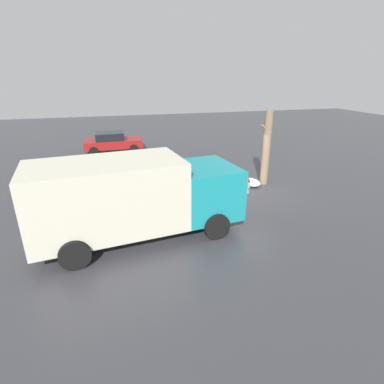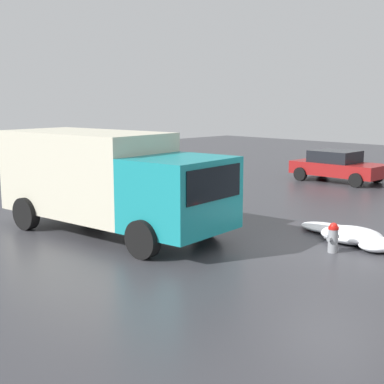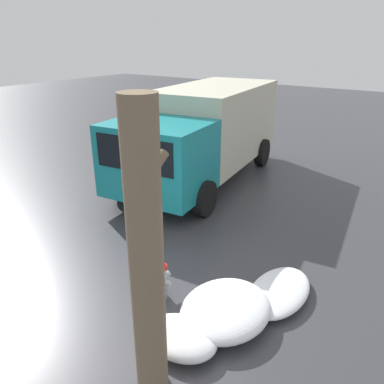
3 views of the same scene
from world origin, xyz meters
name	(u,v)px [view 3 (image 3 of 3)]	position (x,y,z in m)	size (l,w,h in m)	color
ground_plane	(161,297)	(0.00, 0.00, 0.00)	(60.00, 60.00, 0.00)	#38383D
fire_hydrant	(160,278)	(0.00, 0.00, 0.37)	(0.34, 0.43, 0.72)	gray
tree_trunk	(146,261)	(-1.38, -0.99, 1.82)	(0.60, 0.39, 3.62)	#7F6B51
delivery_truck	(204,130)	(5.33, 2.60, 1.49)	(7.00, 3.31, 2.71)	teal
snow_pile_by_hydrant	(181,337)	(-0.67, -0.92, 0.15)	(0.84, 1.10, 0.30)	white
snow_pile_curbside	(226,309)	(0.16, -1.17, 0.19)	(1.59, 1.33, 0.37)	white
snow_pile_by_tree	(279,291)	(1.13, -1.64, 0.11)	(1.59, 0.91, 0.22)	white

